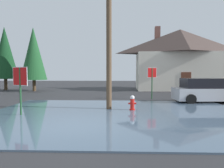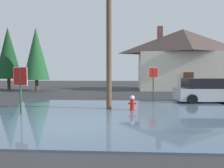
# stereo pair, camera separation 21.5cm
# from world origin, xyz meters

# --- Properties ---
(ground_plane) EXTENTS (80.00, 80.00, 0.10)m
(ground_plane) POSITION_xyz_m (0.00, 0.00, -0.05)
(ground_plane) COLOR #2D2D30
(flood_puddle) EXTENTS (12.46, 9.13, 0.05)m
(flood_puddle) POSITION_xyz_m (1.57, 2.23, 0.03)
(flood_puddle) COLOR #4C6075
(flood_puddle) RESTS_ON ground
(lane_stop_bar) EXTENTS (3.74, 0.66, 0.01)m
(lane_stop_bar) POSITION_xyz_m (-0.39, -1.31, 0.00)
(lane_stop_bar) COLOR silver
(lane_stop_bar) RESTS_ON ground
(stop_sign_near) EXTENTS (0.80, 0.31, 2.24)m
(stop_sign_near) POSITION_xyz_m (-2.86, 1.87, 1.60)
(stop_sign_near) COLOR #1E4C28
(stop_sign_near) RESTS_ON ground
(fire_hydrant) EXTENTS (0.41, 0.35, 0.81)m
(fire_hydrant) POSITION_xyz_m (2.31, 3.29, 0.40)
(fire_hydrant) COLOR red
(fire_hydrant) RESTS_ON ground
(utility_pole) EXTENTS (1.60, 0.28, 7.99)m
(utility_pole) POSITION_xyz_m (1.09, 3.58, 4.17)
(utility_pole) COLOR brown
(utility_pole) RESTS_ON ground
(stop_sign_far) EXTENTS (0.70, 0.26, 2.33)m
(stop_sign_far) POSITION_xyz_m (4.07, 8.06, 1.67)
(stop_sign_far) COLOR #1E4C28
(stop_sign_far) RESTS_ON ground
(house) EXTENTS (10.52, 5.78, 7.35)m
(house) POSITION_xyz_m (8.51, 16.50, 3.54)
(house) COLOR silver
(house) RESTS_ON ground
(parked_car) EXTENTS (4.53, 2.15, 1.60)m
(parked_car) POSITION_xyz_m (7.45, 6.50, 0.76)
(parked_car) COLOR silver
(parked_car) RESTS_ON ground
(pine_tree_tall_left) EXTENTS (2.82, 2.82, 7.06)m
(pine_tree_tall_left) POSITION_xyz_m (-11.20, 15.56, 4.15)
(pine_tree_tall_left) COLOR #4C3823
(pine_tree_tall_left) RESTS_ON ground
(pine_tree_mid_left) EXTENTS (2.67, 2.67, 6.68)m
(pine_tree_mid_left) POSITION_xyz_m (-7.34, 14.12, 3.93)
(pine_tree_mid_left) COLOR #4C3823
(pine_tree_mid_left) RESTS_ON ground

